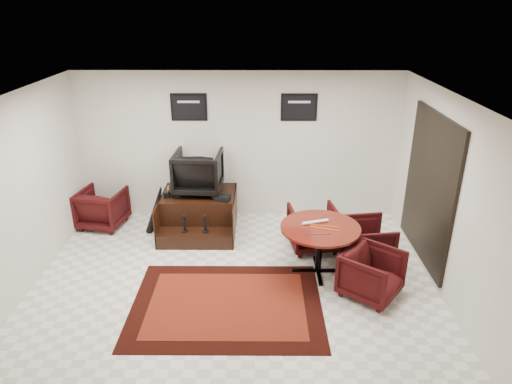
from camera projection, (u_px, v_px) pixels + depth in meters
ground at (234, 286)px, 6.82m from camera, size 6.00×6.00×0.00m
room_shell at (261, 171)px, 6.23m from camera, size 6.02×5.02×2.81m
area_rug at (227, 304)px, 6.40m from camera, size 2.65×1.99×0.01m
shine_podium at (199, 213)px, 8.40m from camera, size 1.34×1.38×0.69m
shine_chair at (198, 170)px, 8.22m from camera, size 0.87×0.82×0.86m
shoes_pair at (170, 193)px, 8.21m from camera, size 0.26×0.30×0.10m
polish_kit at (222, 198)px, 8.01m from camera, size 0.30×0.24×0.09m
umbrella_black at (155, 209)px, 8.19m from camera, size 0.35×0.13×0.94m
umbrella_hooked at (156, 209)px, 8.31m from camera, size 0.32×0.12×0.86m
armchair_side at (102, 206)px, 8.50m from camera, size 0.89×0.85×0.80m
meeting_table at (320, 232)px, 6.91m from camera, size 1.21×1.21×0.79m
table_chair_back at (313, 226)px, 7.75m from camera, size 0.88×0.83×0.80m
table_chair_window at (367, 239)px, 7.34m from camera, size 0.80×0.84×0.78m
table_chair_corner at (372, 272)px, 6.47m from camera, size 1.01×1.02×0.77m
paper_roll at (315, 222)px, 6.96m from camera, size 0.42×0.17×0.05m
table_clutter at (323, 229)px, 6.80m from camera, size 0.57×0.33×0.01m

